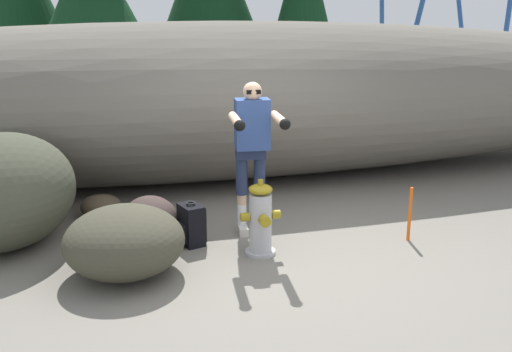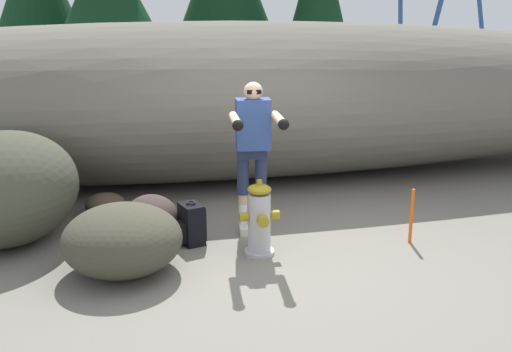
{
  "view_description": "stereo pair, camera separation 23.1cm",
  "coord_description": "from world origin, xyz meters",
  "px_view_note": "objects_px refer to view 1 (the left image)",
  "views": [
    {
      "loc": [
        -1.66,
        -5.31,
        2.39
      ],
      "look_at": [
        -0.19,
        0.41,
        0.75
      ],
      "focal_mm": 41.08,
      "sensor_mm": 36.0,
      "label": 1
    },
    {
      "loc": [
        -1.44,
        -5.36,
        2.39
      ],
      "look_at": [
        -0.19,
        0.41,
        0.75
      ],
      "focal_mm": 41.08,
      "sensor_mm": 36.0,
      "label": 2
    }
  ],
  "objects_px": {
    "fire_hydrant": "(261,220)",
    "survey_stake": "(410,214)",
    "spare_backpack": "(191,225)",
    "boulder_large": "(2,191)",
    "utility_worker": "(252,139)",
    "boulder_small": "(151,218)",
    "boulder_outlier": "(101,207)",
    "boulder_mid": "(124,241)"
  },
  "relations": [
    {
      "from": "fire_hydrant",
      "to": "boulder_large",
      "type": "distance_m",
      "value": 2.71
    },
    {
      "from": "fire_hydrant",
      "to": "spare_backpack",
      "type": "relative_size",
      "value": 1.69
    },
    {
      "from": "utility_worker",
      "to": "boulder_small",
      "type": "relative_size",
      "value": 2.66
    },
    {
      "from": "boulder_large",
      "to": "boulder_mid",
      "type": "relative_size",
      "value": 1.46
    },
    {
      "from": "fire_hydrant",
      "to": "survey_stake",
      "type": "bearing_deg",
      "value": -1.15
    },
    {
      "from": "boulder_large",
      "to": "survey_stake",
      "type": "height_order",
      "value": "boulder_large"
    },
    {
      "from": "fire_hydrant",
      "to": "survey_stake",
      "type": "distance_m",
      "value": 1.66
    },
    {
      "from": "spare_backpack",
      "to": "boulder_small",
      "type": "xyz_separation_m",
      "value": [
        -0.4,
        0.25,
        0.03
      ]
    },
    {
      "from": "utility_worker",
      "to": "survey_stake",
      "type": "xyz_separation_m",
      "value": [
        1.61,
        -0.59,
        -0.79
      ]
    },
    {
      "from": "boulder_mid",
      "to": "utility_worker",
      "type": "bearing_deg",
      "value": 26.68
    },
    {
      "from": "boulder_outlier",
      "to": "utility_worker",
      "type": "bearing_deg",
      "value": -31.34
    },
    {
      "from": "boulder_outlier",
      "to": "survey_stake",
      "type": "distance_m",
      "value": 3.62
    },
    {
      "from": "fire_hydrant",
      "to": "boulder_outlier",
      "type": "bearing_deg",
      "value": 135.5
    },
    {
      "from": "boulder_mid",
      "to": "fire_hydrant",
      "type": "bearing_deg",
      "value": 6.26
    },
    {
      "from": "spare_backpack",
      "to": "boulder_mid",
      "type": "distance_m",
      "value": 0.93
    },
    {
      "from": "boulder_outlier",
      "to": "survey_stake",
      "type": "height_order",
      "value": "survey_stake"
    },
    {
      "from": "boulder_large",
      "to": "survey_stake",
      "type": "relative_size",
      "value": 2.77
    },
    {
      "from": "survey_stake",
      "to": "spare_backpack",
      "type": "bearing_deg",
      "value": 168.44
    },
    {
      "from": "spare_backpack",
      "to": "boulder_large",
      "type": "relative_size",
      "value": 0.28
    },
    {
      "from": "fire_hydrant",
      "to": "spare_backpack",
      "type": "xyz_separation_m",
      "value": [
        -0.65,
        0.44,
        -0.15
      ]
    },
    {
      "from": "spare_backpack",
      "to": "fire_hydrant",
      "type": "bearing_deg",
      "value": 128.83
    },
    {
      "from": "spare_backpack",
      "to": "survey_stake",
      "type": "height_order",
      "value": "survey_stake"
    },
    {
      "from": "boulder_large",
      "to": "boulder_mid",
      "type": "xyz_separation_m",
      "value": [
        1.19,
        -1.03,
        -0.28
      ]
    },
    {
      "from": "boulder_large",
      "to": "boulder_small",
      "type": "xyz_separation_m",
      "value": [
        1.5,
        -0.2,
        -0.36
      ]
    },
    {
      "from": "fire_hydrant",
      "to": "boulder_small",
      "type": "xyz_separation_m",
      "value": [
        -1.05,
        0.69,
        -0.12
      ]
    },
    {
      "from": "boulder_mid",
      "to": "boulder_outlier",
      "type": "bearing_deg",
      "value": 97.4
    },
    {
      "from": "fire_hydrant",
      "to": "survey_stake",
      "type": "relative_size",
      "value": 1.32
    },
    {
      "from": "fire_hydrant",
      "to": "utility_worker",
      "type": "bearing_deg",
      "value": 84.79
    },
    {
      "from": "fire_hydrant",
      "to": "boulder_small",
      "type": "bearing_deg",
      "value": 146.87
    },
    {
      "from": "boulder_large",
      "to": "boulder_outlier",
      "type": "xyz_separation_m",
      "value": [
        0.97,
        0.67,
        -0.47
      ]
    },
    {
      "from": "fire_hydrant",
      "to": "utility_worker",
      "type": "height_order",
      "value": "utility_worker"
    },
    {
      "from": "utility_worker",
      "to": "boulder_outlier",
      "type": "relative_size",
      "value": 3.44
    },
    {
      "from": "boulder_large",
      "to": "survey_stake",
      "type": "distance_m",
      "value": 4.32
    },
    {
      "from": "boulder_outlier",
      "to": "fire_hydrant",
      "type": "bearing_deg",
      "value": -44.5
    },
    {
      "from": "boulder_mid",
      "to": "boulder_small",
      "type": "xyz_separation_m",
      "value": [
        0.31,
        0.84,
        -0.09
      ]
    },
    {
      "from": "utility_worker",
      "to": "boulder_outlier",
      "type": "xyz_separation_m",
      "value": [
        -1.63,
        1.0,
        -0.95
      ]
    },
    {
      "from": "utility_worker",
      "to": "survey_stake",
      "type": "distance_m",
      "value": 1.89
    },
    {
      "from": "boulder_small",
      "to": "survey_stake",
      "type": "relative_size",
      "value": 1.07
    },
    {
      "from": "survey_stake",
      "to": "boulder_outlier",
      "type": "bearing_deg",
      "value": 153.92
    },
    {
      "from": "boulder_small",
      "to": "boulder_outlier",
      "type": "relative_size",
      "value": 1.3
    },
    {
      "from": "spare_backpack",
      "to": "boulder_mid",
      "type": "relative_size",
      "value": 0.41
    },
    {
      "from": "fire_hydrant",
      "to": "survey_stake",
      "type": "height_order",
      "value": "fire_hydrant"
    }
  ]
}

